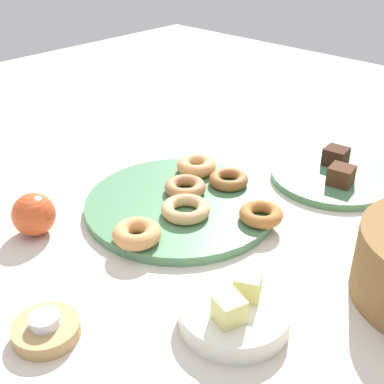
{
  "coord_description": "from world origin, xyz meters",
  "views": [
    {
      "loc": [
        0.59,
        0.58,
        0.51
      ],
      "look_at": [
        0.0,
        0.03,
        0.05
      ],
      "focal_mm": 47.3,
      "sensor_mm": 36.0,
      "label": 1
    }
  ],
  "objects_px": {
    "cake_plate": "(333,177)",
    "melon_chunk_right": "(229,309)",
    "donut_plate": "(181,204)",
    "candle_holder": "(46,330)",
    "brownie_far": "(341,175)",
    "donut_5": "(137,234)",
    "donut_0": "(229,179)",
    "apple": "(34,214)",
    "donut_2": "(196,166)",
    "donut_1": "(261,214)",
    "melon_chunk_left": "(248,285)",
    "fruit_bowl": "(234,314)",
    "brownie_near": "(336,156)",
    "tealight": "(44,320)",
    "donut_4": "(185,187)",
    "donut_3": "(186,209)"
  },
  "relations": [
    {
      "from": "donut_plate",
      "to": "cake_plate",
      "type": "height_order",
      "value": "donut_plate"
    },
    {
      "from": "donut_plate",
      "to": "donut_1",
      "type": "height_order",
      "value": "donut_1"
    },
    {
      "from": "candle_holder",
      "to": "donut_2",
      "type": "bearing_deg",
      "value": -161.38
    },
    {
      "from": "donut_0",
      "to": "fruit_bowl",
      "type": "height_order",
      "value": "donut_0"
    },
    {
      "from": "fruit_bowl",
      "to": "melon_chunk_right",
      "type": "height_order",
      "value": "melon_chunk_right"
    },
    {
      "from": "donut_5",
      "to": "melon_chunk_right",
      "type": "bearing_deg",
      "value": 78.2
    },
    {
      "from": "cake_plate",
      "to": "brownie_near",
      "type": "distance_m",
      "value": 0.05
    },
    {
      "from": "donut_0",
      "to": "fruit_bowl",
      "type": "bearing_deg",
      "value": 40.91
    },
    {
      "from": "tealight",
      "to": "brownie_near",
      "type": "bearing_deg",
      "value": 177.11
    },
    {
      "from": "donut_5",
      "to": "cake_plate",
      "type": "distance_m",
      "value": 0.46
    },
    {
      "from": "brownie_near",
      "to": "apple",
      "type": "height_order",
      "value": "apple"
    },
    {
      "from": "donut_plate",
      "to": "candle_holder",
      "type": "bearing_deg",
      "value": 15.44
    },
    {
      "from": "donut_0",
      "to": "donut_2",
      "type": "xyz_separation_m",
      "value": [
        0.0,
        -0.08,
        0.0
      ]
    },
    {
      "from": "candle_holder",
      "to": "apple",
      "type": "bearing_deg",
      "value": -118.84
    },
    {
      "from": "tealight",
      "to": "fruit_bowl",
      "type": "relative_size",
      "value": 0.26
    },
    {
      "from": "donut_3",
      "to": "melon_chunk_left",
      "type": "bearing_deg",
      "value": 63.99
    },
    {
      "from": "donut_5",
      "to": "brownie_far",
      "type": "distance_m",
      "value": 0.44
    },
    {
      "from": "cake_plate",
      "to": "brownie_far",
      "type": "distance_m",
      "value": 0.05
    },
    {
      "from": "brownie_near",
      "to": "melon_chunk_right",
      "type": "relative_size",
      "value": 1.28
    },
    {
      "from": "donut_3",
      "to": "tealight",
      "type": "distance_m",
      "value": 0.33
    },
    {
      "from": "donut_1",
      "to": "cake_plate",
      "type": "distance_m",
      "value": 0.25
    },
    {
      "from": "cake_plate",
      "to": "melon_chunk_right",
      "type": "distance_m",
      "value": 0.51
    },
    {
      "from": "donut_1",
      "to": "melon_chunk_right",
      "type": "bearing_deg",
      "value": 27.51
    },
    {
      "from": "cake_plate",
      "to": "donut_0",
      "type": "bearing_deg",
      "value": -33.83
    },
    {
      "from": "donut_0",
      "to": "brownie_near",
      "type": "xyz_separation_m",
      "value": [
        -0.23,
        0.11,
        0.01
      ]
    },
    {
      "from": "brownie_far",
      "to": "melon_chunk_left",
      "type": "bearing_deg",
      "value": 11.09
    },
    {
      "from": "brownie_far",
      "to": "apple",
      "type": "bearing_deg",
      "value": -32.03
    },
    {
      "from": "donut_0",
      "to": "apple",
      "type": "distance_m",
      "value": 0.38
    },
    {
      "from": "brownie_far",
      "to": "fruit_bowl",
      "type": "bearing_deg",
      "value": 10.41
    },
    {
      "from": "donut_1",
      "to": "donut_2",
      "type": "bearing_deg",
      "value": -105.22
    },
    {
      "from": "donut_2",
      "to": "brownie_near",
      "type": "bearing_deg",
      "value": 140.63
    },
    {
      "from": "donut_0",
      "to": "fruit_bowl",
      "type": "relative_size",
      "value": 0.5
    },
    {
      "from": "cake_plate",
      "to": "brownie_near",
      "type": "bearing_deg",
      "value": -153.43
    },
    {
      "from": "tealight",
      "to": "melon_chunk_right",
      "type": "height_order",
      "value": "melon_chunk_right"
    },
    {
      "from": "donut_4",
      "to": "fruit_bowl",
      "type": "distance_m",
      "value": 0.34
    },
    {
      "from": "donut_2",
      "to": "tealight",
      "type": "xyz_separation_m",
      "value": [
        0.46,
        0.16,
        -0.0
      ]
    },
    {
      "from": "donut_0",
      "to": "donut_5",
      "type": "height_order",
      "value": "donut_5"
    },
    {
      "from": "donut_1",
      "to": "melon_chunk_left",
      "type": "relative_size",
      "value": 2.17
    },
    {
      "from": "cake_plate",
      "to": "melon_chunk_right",
      "type": "height_order",
      "value": "melon_chunk_right"
    },
    {
      "from": "donut_5",
      "to": "melon_chunk_left",
      "type": "height_order",
      "value": "melon_chunk_left"
    },
    {
      "from": "donut_3",
      "to": "candle_holder",
      "type": "distance_m",
      "value": 0.33
    },
    {
      "from": "donut_4",
      "to": "melon_chunk_right",
      "type": "height_order",
      "value": "melon_chunk_right"
    },
    {
      "from": "donut_plate",
      "to": "tealight",
      "type": "height_order",
      "value": "tealight"
    },
    {
      "from": "donut_1",
      "to": "candle_holder",
      "type": "bearing_deg",
      "value": -7.29
    },
    {
      "from": "candle_holder",
      "to": "melon_chunk_left",
      "type": "bearing_deg",
      "value": 142.74
    },
    {
      "from": "brownie_far",
      "to": "cake_plate",
      "type": "bearing_deg",
      "value": -135.0
    },
    {
      "from": "cake_plate",
      "to": "donut_4",
      "type": "bearing_deg",
      "value": -31.7
    },
    {
      "from": "donut_plate",
      "to": "cake_plate",
      "type": "xyz_separation_m",
      "value": [
        -0.3,
        0.15,
        -0.0
      ]
    },
    {
      "from": "cake_plate",
      "to": "tealight",
      "type": "xyz_separation_m",
      "value": [
        0.66,
        -0.05,
        0.02
      ]
    },
    {
      "from": "donut_4",
      "to": "brownie_near",
      "type": "height_order",
      "value": "brownie_near"
    }
  ]
}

